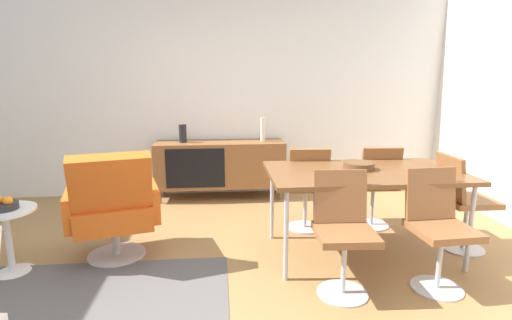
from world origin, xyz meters
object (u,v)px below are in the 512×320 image
sideboard (220,164)px  wooden_bowl_on_table (359,166)px  dining_chair_front_left (343,228)px  dining_table (364,175)px  dining_chair_front_right (438,225)px  dining_chair_back_right (376,183)px  side_table_round (8,234)px  vase_cobalt (263,130)px  fruit_bowl (4,205)px  vase_sculptural_dark (183,133)px  dining_chair_back_left (307,185)px  lounge_chair_red (113,206)px  dining_chair_far_end (461,199)px

sideboard → wooden_bowl_on_table: 2.06m
sideboard → dining_chair_front_left: size_ratio=1.87×
dining_table → dining_chair_front_right: 0.70m
dining_chair_back_right → side_table_round: size_ratio=1.65×
vase_cobalt → wooden_bowl_on_table: size_ratio=1.13×
dining_chair_front_right → dining_table: bearing=121.8°
dining_table → fruit_bowl: size_ratio=8.00×
side_table_round → dining_chair_back_right: bearing=11.4°
sideboard → vase_sculptural_dark: vase_sculptural_dark is taller
dining_chair_front_right → wooden_bowl_on_table: bearing=121.4°
dining_chair_back_left → side_table_round: (-2.48, -0.64, -0.15)m
dining_table → dining_chair_front_right: dining_chair_front_right is taller
dining_table → side_table_round: 2.86m
dining_chair_front_right → lounge_chair_red: lounge_chair_red is taller
vase_sculptural_dark → fruit_bowl: vase_sculptural_dark is taller
dining_table → side_table_round: dining_table is taller
lounge_chair_red → dining_chair_front_right: bearing=-14.9°
vase_cobalt → dining_table: vase_cobalt is taller
vase_sculptural_dark → side_table_round: 2.22m
wooden_bowl_on_table → lounge_chair_red: 2.07m
dining_chair_back_right → side_table_round: bearing=-168.6°
sideboard → fruit_bowl: sideboard is taller
sideboard → dining_chair_front_right: bearing=-56.0°
vase_sculptural_dark → sideboard: bearing=-0.2°
dining_chair_back_left → lounge_chair_red: bearing=-164.6°
dining_chair_back_right → dining_chair_far_end: (0.54, -0.56, 0.00)m
dining_table → dining_chair_far_end: size_ratio=1.87×
dining_table → sideboard: bearing=124.7°
sideboard → dining_chair_front_left: dining_chair_front_left is taller
dining_table → dining_chair_front_left: (-0.35, -0.56, -0.23)m
side_table_round → dining_chair_back_left: bearing=14.5°
vase_sculptural_dark → dining_chair_front_left: bearing=-60.4°
dining_chair_far_end → lounge_chair_red: 2.97m
vase_sculptural_dark → side_table_round: vase_sculptural_dark is taller
dining_chair_front_right → sideboard: bearing=124.0°
vase_sculptural_dark → dining_chair_front_right: vase_sculptural_dark is taller
vase_cobalt → dining_table: (0.66, -1.73, -0.17)m
wooden_bowl_on_table → dining_chair_far_end: bearing=-3.4°
vase_sculptural_dark → lounge_chair_red: size_ratio=0.23×
wooden_bowl_on_table → dining_chair_back_left: 0.67m
dining_table → side_table_round: bearing=-178.4°
vase_sculptural_dark → wooden_bowl_on_table: (1.62, -1.67, -0.06)m
wooden_bowl_on_table → fruit_bowl: bearing=-177.2°
vase_cobalt → fruit_bowl: (-2.17, -1.81, -0.31)m
dining_chair_back_left → dining_chair_front_left: (0.01, -1.12, 0.00)m
vase_sculptural_dark → fruit_bowl: 2.18m
wooden_bowl_on_table → lounge_chair_red: lounge_chair_red is taller
lounge_chair_red → fruit_bowl: 0.78m
wooden_bowl_on_table → side_table_round: bearing=-177.2°
vase_cobalt → dining_chair_back_right: 1.59m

